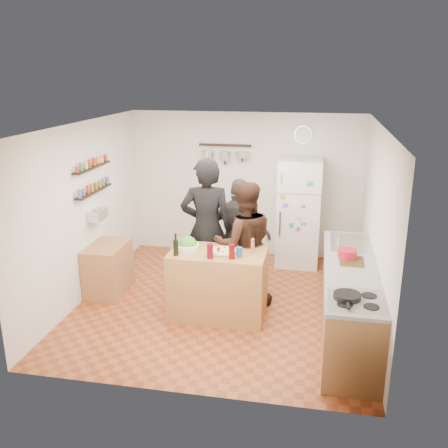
% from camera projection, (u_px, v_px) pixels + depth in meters
% --- Properties ---
extents(room_shell, '(4.20, 4.20, 4.20)m').
position_uv_depth(room_shell, '(228.00, 211.00, 7.09)').
color(room_shell, brown).
rests_on(room_shell, ground).
extents(prep_island, '(1.25, 0.72, 0.91)m').
position_uv_depth(prep_island, '(218.00, 284.00, 6.62)').
color(prep_island, '#A56E3C').
rests_on(prep_island, floor).
extents(pizza_board, '(0.42, 0.34, 0.02)m').
position_uv_depth(pizza_board, '(224.00, 252.00, 6.45)').
color(pizza_board, '#915B34').
rests_on(pizza_board, prep_island).
extents(pizza, '(0.34, 0.34, 0.02)m').
position_uv_depth(pizza, '(224.00, 251.00, 6.44)').
color(pizza, beige).
rests_on(pizza, pizza_board).
extents(salad_bowl, '(0.31, 0.31, 0.06)m').
position_uv_depth(salad_bowl, '(188.00, 246.00, 6.60)').
color(salad_bowl, white).
rests_on(salad_bowl, prep_island).
extents(wine_bottle, '(0.07, 0.07, 0.20)m').
position_uv_depth(wine_bottle, '(176.00, 248.00, 6.34)').
color(wine_bottle, black).
rests_on(wine_bottle, prep_island).
extents(wine_glass_near, '(0.08, 0.08, 0.19)m').
position_uv_depth(wine_glass_near, '(210.00, 251.00, 6.24)').
color(wine_glass_near, '#580711').
rests_on(wine_glass_near, prep_island).
extents(wine_glass_far, '(0.08, 0.08, 0.19)m').
position_uv_depth(wine_glass_far, '(232.00, 252.00, 6.23)').
color(wine_glass_far, '#62080A').
rests_on(wine_glass_far, prep_island).
extents(pepper_mill, '(0.05, 0.05, 0.16)m').
position_uv_depth(pepper_mill, '(253.00, 247.00, 6.43)').
color(pepper_mill, '#945D3E').
rests_on(pepper_mill, prep_island).
extents(salt_canister, '(0.08, 0.08, 0.13)m').
position_uv_depth(salt_canister, '(239.00, 252.00, 6.30)').
color(salt_canister, '#1C479B').
rests_on(salt_canister, prep_island).
extents(person_left, '(0.81, 0.59, 2.04)m').
position_uv_depth(person_left, '(207.00, 229.00, 7.06)').
color(person_left, black).
rests_on(person_left, floor).
extents(person_center, '(1.01, 0.89, 1.76)m').
position_uv_depth(person_center, '(244.00, 244.00, 6.87)').
color(person_center, black).
rests_on(person_center, floor).
extents(person_back, '(1.04, 0.60, 1.67)m').
position_uv_depth(person_back, '(239.00, 234.00, 7.43)').
color(person_back, '#312D2B').
rests_on(person_back, floor).
extents(counter_run, '(0.63, 2.63, 0.90)m').
position_uv_depth(counter_run, '(349.00, 301.00, 6.14)').
color(counter_run, '#9E7042').
rests_on(counter_run, floor).
extents(stove_top, '(0.60, 0.62, 0.02)m').
position_uv_depth(stove_top, '(357.00, 301.00, 5.11)').
color(stove_top, white).
rests_on(stove_top, counter_run).
extents(skillet, '(0.28, 0.28, 0.05)m').
position_uv_depth(skillet, '(347.00, 296.00, 5.14)').
color(skillet, black).
rests_on(skillet, stove_top).
extents(sink, '(0.50, 0.80, 0.03)m').
position_uv_depth(sink, '(349.00, 243.00, 6.80)').
color(sink, silver).
rests_on(sink, counter_run).
extents(cutting_board, '(0.30, 0.40, 0.02)m').
position_uv_depth(cutting_board, '(352.00, 262.00, 6.15)').
color(cutting_board, brown).
rests_on(cutting_board, counter_run).
extents(red_bowl, '(0.24, 0.24, 0.10)m').
position_uv_depth(red_bowl, '(347.00, 253.00, 6.26)').
color(red_bowl, '#AC1328').
rests_on(red_bowl, counter_run).
extents(fridge, '(0.70, 0.68, 1.80)m').
position_uv_depth(fridge, '(299.00, 213.00, 8.29)').
color(fridge, white).
rests_on(fridge, floor).
extents(wall_clock, '(0.30, 0.03, 0.30)m').
position_uv_depth(wall_clock, '(303.00, 134.00, 8.23)').
color(wall_clock, silver).
rests_on(wall_clock, back_wall).
extents(spice_shelf_lower, '(0.12, 1.00, 0.02)m').
position_uv_depth(spice_shelf_lower, '(94.00, 191.00, 7.18)').
color(spice_shelf_lower, black).
rests_on(spice_shelf_lower, left_wall).
extents(spice_shelf_upper, '(0.12, 1.00, 0.02)m').
position_uv_depth(spice_shelf_upper, '(92.00, 167.00, 7.08)').
color(spice_shelf_upper, black).
rests_on(spice_shelf_upper, left_wall).
extents(produce_basket, '(0.18, 0.35, 0.14)m').
position_uv_depth(produce_basket, '(98.00, 215.00, 7.28)').
color(produce_basket, silver).
rests_on(produce_basket, left_wall).
extents(side_table, '(0.50, 0.80, 0.73)m').
position_uv_depth(side_table, '(108.00, 269.00, 7.37)').
color(side_table, '#A77546').
rests_on(side_table, floor).
extents(pot_rack, '(0.90, 0.04, 0.04)m').
position_uv_depth(pot_rack, '(225.00, 145.00, 8.45)').
color(pot_rack, black).
rests_on(pot_rack, back_wall).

